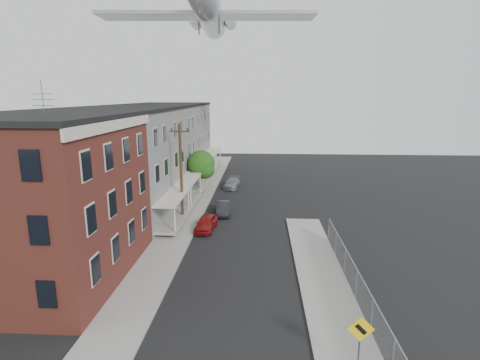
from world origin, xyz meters
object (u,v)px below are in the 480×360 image
object	(u,v)px
car_far	(232,183)
airplane	(208,10)
car_near	(206,223)
car_mid	(223,208)
street_tree	(202,165)
utility_pole	(181,172)
warning_sign	(360,337)

from	to	relation	value
car_far	airplane	world-z (taller)	airplane
car_near	car_mid	bearing A→B (deg)	82.83
street_tree	car_mid	xyz separation A→B (m)	(3.15, -7.57, -2.84)
utility_pole	car_far	distance (m)	14.28
utility_pole	airplane	distance (m)	18.47
warning_sign	car_far	world-z (taller)	warning_sign
car_near	utility_pole	bearing A→B (deg)	144.42
warning_sign	airplane	size ratio (longest dim) A/B	0.11
warning_sign	street_tree	bearing A→B (deg)	110.58
utility_pole	airplane	size ratio (longest dim) A/B	0.36
utility_pole	street_tree	bearing A→B (deg)	88.11
street_tree	airplane	size ratio (longest dim) A/B	0.21
warning_sign	airplane	bearing A→B (deg)	108.76
warning_sign	car_far	bearing A→B (deg)	103.34
airplane	car_far	bearing A→B (deg)	57.15
street_tree	car_near	xyz separation A→B (m)	(2.15, -12.07, -2.81)
utility_pole	car_near	world-z (taller)	utility_pole
warning_sign	car_mid	xyz separation A→B (m)	(-7.73, 21.38, -1.28)
car_mid	car_far	size ratio (longest dim) A/B	0.90
warning_sign	car_far	size ratio (longest dim) A/B	0.69
car_near	car_far	xyz separation A→B (m)	(1.08, 15.36, -0.04)
warning_sign	airplane	distance (m)	35.60
street_tree	car_near	world-z (taller)	street_tree
airplane	car_near	bearing A→B (deg)	-84.80
car_mid	airplane	xyz separation A→B (m)	(-2.08, 7.50, 19.63)
car_mid	car_far	world-z (taller)	car_mid
airplane	street_tree	bearing A→B (deg)	176.26
airplane	utility_pole	bearing A→B (deg)	-98.03
utility_pole	warning_sign	bearing A→B (deg)	-59.52
car_near	airplane	world-z (taller)	airplane
warning_sign	car_near	world-z (taller)	warning_sign
car_far	warning_sign	bearing A→B (deg)	-70.00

